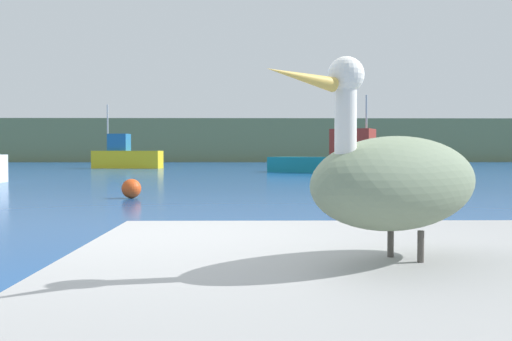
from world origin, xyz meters
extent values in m
cube|color=#6B7A51|center=(0.00, 79.58, 2.96)|extent=(140.00, 17.47, 5.93)
ellipsoid|color=gray|center=(1.37, -0.99, 1.12)|extent=(1.11, 1.02, 0.43)
cylinder|color=white|center=(1.09, -1.22, 1.36)|extent=(0.09, 0.09, 0.35)
sphere|color=white|center=(1.09, -1.22, 1.58)|extent=(0.15, 0.15, 0.15)
cone|color=gold|center=(0.89, -1.38, 1.55)|extent=(0.32, 0.27, 0.09)
cylinder|color=#4C4742|center=(1.47, -1.02, 0.84)|extent=(0.03, 0.03, 0.14)
cylinder|color=#4C4742|center=(1.36, -0.89, 0.84)|extent=(0.03, 0.03, 0.14)
cube|color=teal|center=(5.91, 31.46, 0.49)|extent=(7.98, 5.67, 0.99)
cube|color=maroon|center=(7.23, 30.78, 1.86)|extent=(3.01, 2.69, 1.75)
cylinder|color=#B2B2B2|center=(7.99, 30.38, 2.90)|extent=(0.12, 0.12, 3.82)
cube|color=yellow|center=(-9.05, 41.14, 0.71)|extent=(5.63, 2.27, 1.42)
cube|color=#1E6099|center=(-9.74, 41.22, 2.10)|extent=(1.69, 1.45, 1.36)
cylinder|color=#B2B2B2|center=(-10.68, 41.33, 3.28)|extent=(0.12, 0.12, 3.72)
sphere|color=#E54C19|center=(-2.54, 11.79, 0.27)|extent=(0.54, 0.54, 0.54)
camera|label=1|loc=(0.69, -3.47, 1.26)|focal=38.65mm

